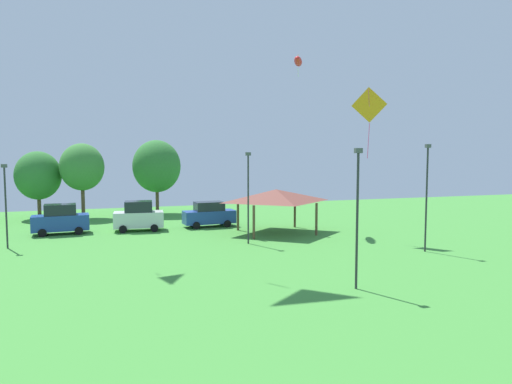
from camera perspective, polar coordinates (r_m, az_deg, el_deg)
name	(u,v)px	position (r m, az deg, el deg)	size (l,w,h in m)	color
kite_flying_1	(369,107)	(35.73, 13.95, 10.26)	(2.07, 1.69, 5.30)	orange
kite_flying_2	(298,61)	(40.55, 5.29, 15.94)	(1.91, 2.91, 1.88)	red
parked_car_leftmost	(61,219)	(40.22, -23.24, -3.18)	(4.43, 2.22, 2.44)	#234299
parked_car_second_from_left	(139,216)	(39.89, -14.45, -2.96)	(4.22, 2.36, 2.53)	silver
parked_car_third_from_left	(209,214)	(41.00, -5.88, -2.80)	(4.67, 2.19, 2.25)	#234299
park_pavilion	(276,196)	(37.47, 2.51, -0.45)	(6.81, 5.62, 3.60)	brown
light_post_0	(357,211)	(22.07, 12.55, -2.30)	(0.36, 0.20, 6.72)	#2D2D33
light_post_1	(427,192)	(32.02, 20.55, -0.01)	(0.36, 0.20, 7.11)	#2D2D33
light_post_2	(6,201)	(35.48, -28.82, -0.96)	(0.36, 0.20, 5.79)	#2D2D33
light_post_3	(248,193)	(32.74, -0.98, -0.08)	(0.36, 0.20, 6.60)	#2D2D33
treeline_tree_2	(38,176)	(50.98, -25.58, 1.86)	(4.44, 4.44, 6.80)	brown
treeline_tree_3	(82,167)	(49.25, -20.92, 2.92)	(4.32, 4.32, 7.59)	brown
treeline_tree_4	(157,166)	(50.57, -12.31, 3.16)	(5.13, 5.13, 8.03)	brown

